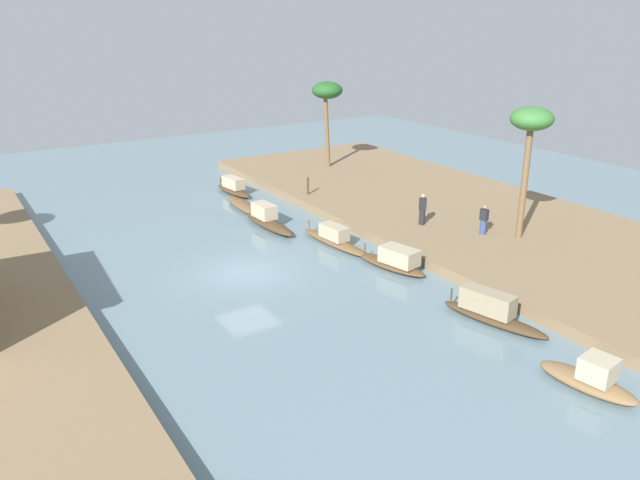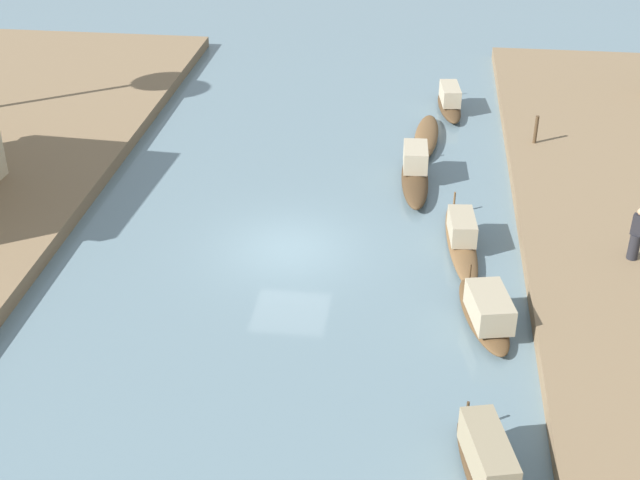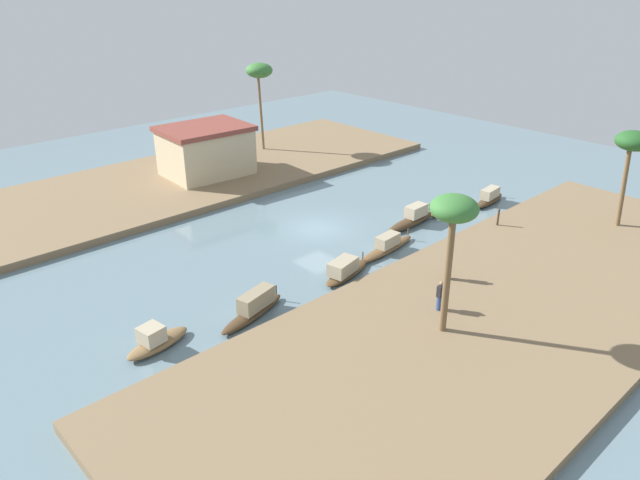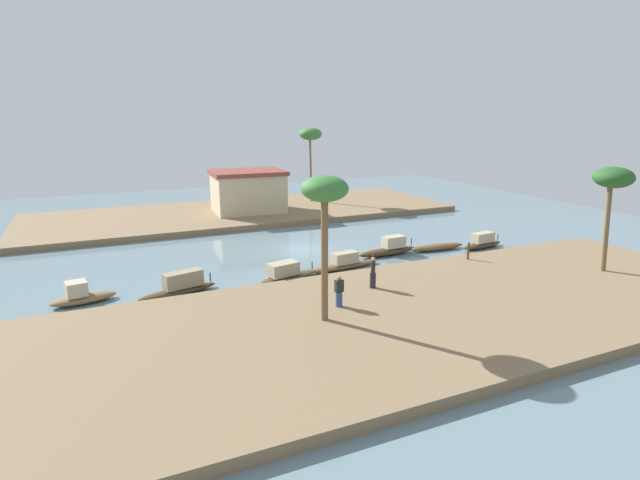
# 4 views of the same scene
# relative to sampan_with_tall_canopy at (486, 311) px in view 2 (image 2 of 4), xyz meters

# --- Properties ---
(river_water) EXTENTS (68.77, 68.77, 0.00)m
(river_water) POSITION_rel_sampan_with_tall_canopy_xyz_m (3.46, 6.07, -0.46)
(river_water) COLOR slate
(river_water) RESTS_ON ground
(sampan_with_tall_canopy) EXTENTS (4.00, 1.85, 1.15)m
(sampan_with_tall_canopy) POSITION_rel_sampan_with_tall_canopy_xyz_m (0.00, 0.00, 0.00)
(sampan_with_tall_canopy) COLOR brown
(sampan_with_tall_canopy) RESTS_ON river_water
(sampan_near_left_bank) EXTENTS (5.32, 1.35, 1.09)m
(sampan_near_left_bank) POSITION_rel_sampan_with_tall_canopy_xyz_m (4.19, 0.60, -0.08)
(sampan_near_left_bank) COLOR brown
(sampan_near_left_bank) RESTS_ON river_water
(sampan_downstream_large) EXTENTS (3.87, 1.33, 1.16)m
(sampan_downstream_large) POSITION_rel_sampan_with_tall_canopy_xyz_m (15.91, 0.92, -0.02)
(sampan_downstream_large) COLOR #47331E
(sampan_downstream_large) RESTS_ON river_water
(sampan_midstream) EXTENTS (4.56, 1.93, 1.28)m
(sampan_midstream) POSITION_rel_sampan_with_tall_canopy_xyz_m (-6.18, 0.20, 0.04)
(sampan_midstream) COLOR #47331E
(sampan_midstream) RESTS_ON river_water
(sampan_with_red_awning) EXTENTS (4.50, 1.17, 0.46)m
(sampan_with_red_awning) POSITION_rel_sampan_with_tall_canopy_xyz_m (12.48, 1.85, -0.23)
(sampan_with_red_awning) COLOR brown
(sampan_with_red_awning) RESTS_ON river_water
(sampan_foreground) EXTENTS (4.75, 1.20, 1.32)m
(sampan_foreground) POSITION_rel_sampan_with_tall_canopy_xyz_m (8.62, 2.21, 0.00)
(sampan_foreground) COLOR #47331E
(sampan_foreground) RESTS_ON river_water
(person_on_near_bank) EXTENTS (0.45, 0.45, 1.72)m
(person_on_near_bank) POSITION_rel_sampan_with_tall_canopy_xyz_m (3.30, -4.51, 0.80)
(person_on_near_bank) COLOR #232328
(person_on_near_bank) RESTS_ON riverbank_left
(mooring_post) EXTENTS (0.14, 0.14, 1.11)m
(mooring_post) POSITION_rel_sampan_with_tall_canopy_xyz_m (11.74, -2.34, 0.60)
(mooring_post) COLOR #4C3823
(mooring_post) RESTS_ON riverbank_left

